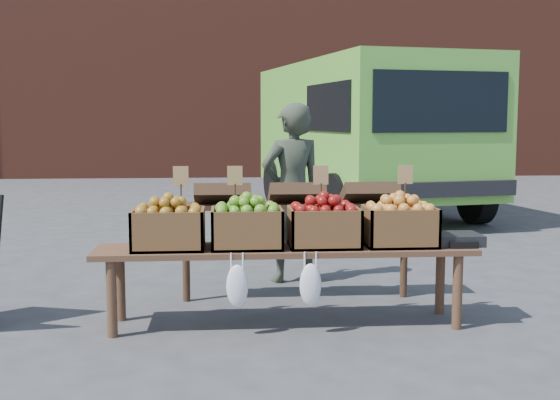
{
  "coord_description": "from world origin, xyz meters",
  "views": [
    {
      "loc": [
        -0.86,
        -4.88,
        1.47
      ],
      "look_at": [
        -0.44,
        0.53,
        0.85
      ],
      "focal_mm": 45.0,
      "sensor_mm": 36.0,
      "label": 1
    }
  ],
  "objects_px": {
    "vendor": "(292,193)",
    "crate_red_apples": "(324,227)",
    "crate_green_apples": "(399,226)",
    "back_table": "(296,237)",
    "crate_russet_pears": "(247,228)",
    "delivery_van": "(365,138)",
    "weighing_scale": "(456,239)",
    "display_bench": "(285,286)",
    "crate_golden_apples": "(169,229)"
  },
  "relations": [
    {
      "from": "back_table",
      "to": "crate_golden_apples",
      "type": "xyz_separation_m",
      "value": [
        -0.98,
        -0.72,
        0.19
      ]
    },
    {
      "from": "vendor",
      "to": "crate_red_apples",
      "type": "relative_size",
      "value": 3.25
    },
    {
      "from": "crate_golden_apples",
      "to": "crate_green_apples",
      "type": "xyz_separation_m",
      "value": [
        1.65,
        0.0,
        0.0
      ]
    },
    {
      "from": "delivery_van",
      "to": "weighing_scale",
      "type": "distance_m",
      "value": 6.19
    },
    {
      "from": "vendor",
      "to": "display_bench",
      "type": "distance_m",
      "value": 1.49
    },
    {
      "from": "vendor",
      "to": "crate_green_apples",
      "type": "height_order",
      "value": "vendor"
    },
    {
      "from": "delivery_van",
      "to": "display_bench",
      "type": "xyz_separation_m",
      "value": [
        -1.8,
        -6.14,
        -0.89
      ]
    },
    {
      "from": "weighing_scale",
      "to": "display_bench",
      "type": "bearing_deg",
      "value": 180.0
    },
    {
      "from": "vendor",
      "to": "crate_red_apples",
      "type": "distance_m",
      "value": 1.39
    },
    {
      "from": "crate_golden_apples",
      "to": "crate_russet_pears",
      "type": "xyz_separation_m",
      "value": [
        0.55,
        0.0,
        0.0
      ]
    },
    {
      "from": "back_table",
      "to": "crate_golden_apples",
      "type": "bearing_deg",
      "value": -143.62
    },
    {
      "from": "crate_russet_pears",
      "to": "crate_red_apples",
      "type": "relative_size",
      "value": 1.0
    },
    {
      "from": "back_table",
      "to": "vendor",
      "type": "bearing_deg",
      "value": 87.69
    },
    {
      "from": "crate_golden_apples",
      "to": "crate_red_apples",
      "type": "height_order",
      "value": "same"
    },
    {
      "from": "display_bench",
      "to": "crate_green_apples",
      "type": "bearing_deg",
      "value": 0.0
    },
    {
      "from": "weighing_scale",
      "to": "crate_russet_pears",
      "type": "bearing_deg",
      "value": 180.0
    },
    {
      "from": "crate_golden_apples",
      "to": "crate_red_apples",
      "type": "xyz_separation_m",
      "value": [
        1.1,
        0.0,
        0.0
      ]
    },
    {
      "from": "crate_russet_pears",
      "to": "weighing_scale",
      "type": "bearing_deg",
      "value": 0.0
    },
    {
      "from": "crate_russet_pears",
      "to": "weighing_scale",
      "type": "distance_m",
      "value": 1.53
    },
    {
      "from": "back_table",
      "to": "crate_red_apples",
      "type": "bearing_deg",
      "value": -80.32
    },
    {
      "from": "crate_red_apples",
      "to": "crate_green_apples",
      "type": "height_order",
      "value": "same"
    },
    {
      "from": "delivery_van",
      "to": "crate_russet_pears",
      "type": "relative_size",
      "value": 10.51
    },
    {
      "from": "delivery_van",
      "to": "crate_golden_apples",
      "type": "xyz_separation_m",
      "value": [
        -2.62,
        -6.14,
        -0.47
      ]
    },
    {
      "from": "vendor",
      "to": "crate_russet_pears",
      "type": "distance_m",
      "value": 1.46
    },
    {
      "from": "vendor",
      "to": "delivery_van",
      "type": "bearing_deg",
      "value": -127.98
    },
    {
      "from": "vendor",
      "to": "crate_golden_apples",
      "type": "relative_size",
      "value": 3.25
    },
    {
      "from": "display_bench",
      "to": "crate_russet_pears",
      "type": "height_order",
      "value": "crate_russet_pears"
    },
    {
      "from": "delivery_van",
      "to": "crate_russet_pears",
      "type": "bearing_deg",
      "value": -119.79
    },
    {
      "from": "vendor",
      "to": "weighing_scale",
      "type": "relative_size",
      "value": 4.77
    },
    {
      "from": "weighing_scale",
      "to": "delivery_van",
      "type": "bearing_deg",
      "value": 84.9
    },
    {
      "from": "weighing_scale",
      "to": "crate_golden_apples",
      "type": "bearing_deg",
      "value": 180.0
    },
    {
      "from": "back_table",
      "to": "crate_russet_pears",
      "type": "xyz_separation_m",
      "value": [
        -0.43,
        -0.72,
        0.19
      ]
    },
    {
      "from": "crate_green_apples",
      "to": "crate_russet_pears",
      "type": "bearing_deg",
      "value": 180.0
    },
    {
      "from": "display_bench",
      "to": "crate_green_apples",
      "type": "height_order",
      "value": "crate_green_apples"
    },
    {
      "from": "vendor",
      "to": "back_table",
      "type": "height_order",
      "value": "vendor"
    },
    {
      "from": "back_table",
      "to": "display_bench",
      "type": "height_order",
      "value": "back_table"
    },
    {
      "from": "vendor",
      "to": "back_table",
      "type": "distance_m",
      "value": 0.73
    },
    {
      "from": "delivery_van",
      "to": "crate_golden_apples",
      "type": "bearing_deg",
      "value": -124.27
    },
    {
      "from": "crate_russet_pears",
      "to": "vendor",
      "type": "bearing_deg",
      "value": 71.85
    },
    {
      "from": "delivery_van",
      "to": "crate_red_apples",
      "type": "xyz_separation_m",
      "value": [
        -1.52,
        -6.14,
        -0.47
      ]
    },
    {
      "from": "display_bench",
      "to": "crate_red_apples",
      "type": "bearing_deg",
      "value": 0.0
    },
    {
      "from": "back_table",
      "to": "crate_green_apples",
      "type": "distance_m",
      "value": 1.0
    },
    {
      "from": "back_table",
      "to": "crate_green_apples",
      "type": "xyz_separation_m",
      "value": [
        0.67,
        -0.72,
        0.19
      ]
    },
    {
      "from": "crate_green_apples",
      "to": "display_bench",
      "type": "bearing_deg",
      "value": 180.0
    },
    {
      "from": "crate_golden_apples",
      "to": "vendor",
      "type": "bearing_deg",
      "value": 54.06
    },
    {
      "from": "crate_green_apples",
      "to": "back_table",
      "type": "bearing_deg",
      "value": 133.06
    },
    {
      "from": "vendor",
      "to": "display_bench",
      "type": "xyz_separation_m",
      "value": [
        -0.18,
        -1.38,
        -0.53
      ]
    },
    {
      "from": "delivery_van",
      "to": "crate_green_apples",
      "type": "distance_m",
      "value": 6.23
    },
    {
      "from": "crate_russet_pears",
      "to": "weighing_scale",
      "type": "height_order",
      "value": "crate_russet_pears"
    },
    {
      "from": "vendor",
      "to": "crate_russet_pears",
      "type": "relative_size",
      "value": 3.25
    }
  ]
}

